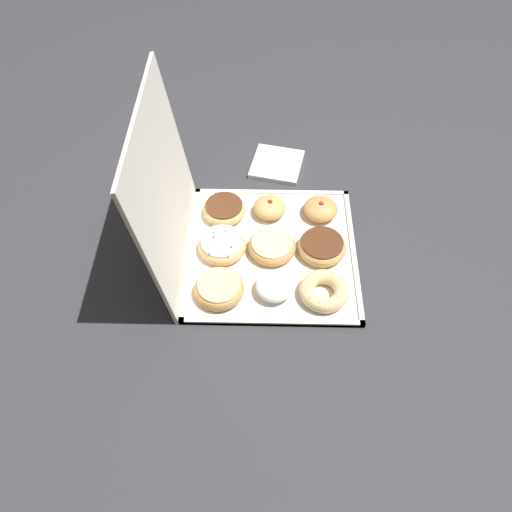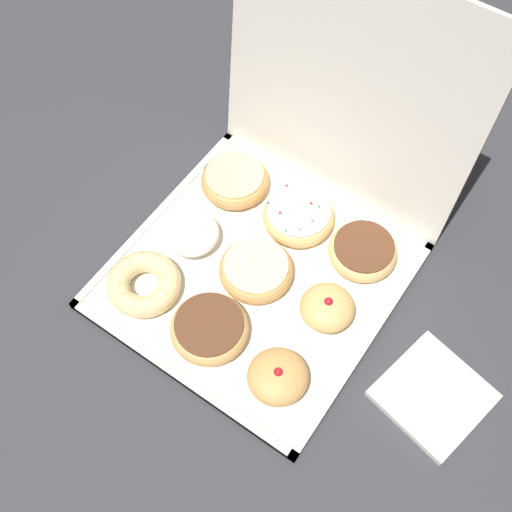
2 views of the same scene
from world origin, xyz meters
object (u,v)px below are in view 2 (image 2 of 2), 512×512
at_px(donut_box, 256,277).
at_px(powdered_filled_donut_3, 192,233).
at_px(glazed_ring_donut_4, 255,268).
at_px(sprinkle_donut_7, 297,215).
at_px(glazed_ring_donut_6, 235,180).
at_px(chocolate_frosted_donut_8, 363,251).
at_px(jelly_filled_donut_2, 278,377).
at_px(cruller_donut_0, 144,283).
at_px(jelly_filled_donut_5, 327,308).
at_px(chocolate_frosted_donut_1, 212,330).
at_px(napkin_stack, 433,395).

xyz_separation_m(donut_box, powdered_filled_donut_3, (-0.12, -0.01, 0.03)).
bearing_deg(glazed_ring_donut_4, powdered_filled_donut_3, -176.60).
bearing_deg(sprinkle_donut_7, glazed_ring_donut_6, -179.68).
height_order(donut_box, chocolate_frosted_donut_8, chocolate_frosted_donut_8).
xyz_separation_m(donut_box, jelly_filled_donut_2, (0.12, -0.12, 0.02)).
relative_size(cruller_donut_0, jelly_filled_donut_5, 1.38).
distance_m(cruller_donut_0, glazed_ring_donut_6, 0.24).
bearing_deg(jelly_filled_donut_2, glazed_ring_donut_6, 135.65).
xyz_separation_m(jelly_filled_donut_2, jelly_filled_donut_5, (0.00, 0.13, 0.00)).
distance_m(chocolate_frosted_donut_1, napkin_stack, 0.33).
bearing_deg(chocolate_frosted_donut_8, sprinkle_donut_7, -178.88).
bearing_deg(cruller_donut_0, donut_box, 42.81).
xyz_separation_m(chocolate_frosted_donut_8, napkin_stack, (0.20, -0.14, -0.02)).
bearing_deg(cruller_donut_0, sprinkle_donut_7, 62.49).
bearing_deg(chocolate_frosted_donut_1, donut_box, 91.99).
xyz_separation_m(cruller_donut_0, glazed_ring_donut_4, (0.12, 0.12, -0.00)).
distance_m(jelly_filled_donut_2, jelly_filled_donut_5, 0.13).
distance_m(jelly_filled_donut_5, glazed_ring_donut_6, 0.28).
distance_m(sprinkle_donut_7, napkin_stack, 0.35).
height_order(jelly_filled_donut_5, sprinkle_donut_7, jelly_filled_donut_5).
distance_m(jelly_filled_donut_2, glazed_ring_donut_4, 0.18).
relative_size(jelly_filled_donut_5, sprinkle_donut_7, 0.71).
bearing_deg(jelly_filled_donut_5, chocolate_frosted_donut_1, -133.65).
height_order(chocolate_frosted_donut_1, glazed_ring_donut_6, same).
bearing_deg(jelly_filled_donut_5, sprinkle_donut_7, 138.07).
xyz_separation_m(chocolate_frosted_donut_1, jelly_filled_donut_2, (0.12, -0.00, 0.00)).
height_order(donut_box, glazed_ring_donut_4, glazed_ring_donut_4).
relative_size(powdered_filled_donut_3, napkin_stack, 0.63).
height_order(donut_box, chocolate_frosted_donut_1, chocolate_frosted_donut_1).
bearing_deg(chocolate_frosted_donut_1, cruller_donut_0, 178.74).
bearing_deg(chocolate_frosted_donut_8, napkin_stack, -34.69).
distance_m(donut_box, chocolate_frosted_donut_8, 0.17).
bearing_deg(glazed_ring_donut_4, napkin_stack, -2.81).
xyz_separation_m(cruller_donut_0, chocolate_frosted_donut_8, (0.25, 0.24, -0.00)).
height_order(chocolate_frosted_donut_1, glazed_ring_donut_4, chocolate_frosted_donut_1).
height_order(donut_box, jelly_filled_donut_5, jelly_filled_donut_5).
bearing_deg(jelly_filled_donut_2, sprinkle_donut_7, 117.31).
height_order(powdered_filled_donut_3, napkin_stack, powdered_filled_donut_3).
xyz_separation_m(chocolate_frosted_donut_1, powdered_filled_donut_3, (-0.12, 0.12, 0.00)).
bearing_deg(jelly_filled_donut_5, napkin_stack, -5.95).
bearing_deg(chocolate_frosted_donut_1, glazed_ring_donut_4, 93.38).
distance_m(glazed_ring_donut_4, glazed_ring_donut_6, 0.17).
bearing_deg(glazed_ring_donut_6, jelly_filled_donut_5, -24.41).
distance_m(donut_box, powdered_filled_donut_3, 0.12).
distance_m(powdered_filled_donut_3, sprinkle_donut_7, 0.17).
relative_size(chocolate_frosted_donut_1, sprinkle_donut_7, 1.00).
bearing_deg(jelly_filled_donut_2, powdered_filled_donut_3, 153.90).
xyz_separation_m(donut_box, jelly_filled_donut_5, (0.12, 0.01, 0.03)).
relative_size(chocolate_frosted_donut_8, napkin_stack, 0.80).
xyz_separation_m(glazed_ring_donut_6, sprinkle_donut_7, (0.12, 0.00, 0.00)).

